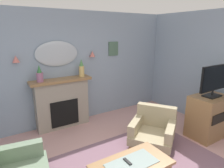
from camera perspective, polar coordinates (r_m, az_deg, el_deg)
wall_back at (r=4.82m, az=-11.36°, el=4.58°), size 6.26×0.10×2.67m
fireplace at (r=4.69m, az=-14.27°, el=-5.56°), size 1.36×0.36×1.16m
mantel_vase_left at (r=4.36m, az=-20.39°, el=2.53°), size 0.14×0.14×0.36m
mantel_vase_centre at (r=4.63m, az=-8.89°, el=4.41°), size 0.12×0.12×0.41m
wall_mirror at (r=4.57m, az=-15.77°, el=8.52°), size 0.96×0.06×0.56m
wall_sconce_left at (r=4.36m, az=-26.32°, el=6.57°), size 0.14×0.14×0.14m
wall_sconce_right at (r=4.84m, az=-5.78°, el=8.75°), size 0.14×0.14×0.14m
framed_picture at (r=5.20m, az=0.40°, el=10.26°), size 0.28×0.03×0.36m
coffee_table at (r=2.94m, az=5.82°, el=-22.92°), size 1.10×0.60×0.45m
tv_remote at (r=2.91m, az=4.54°, el=-21.67°), size 0.04×0.16×0.02m
armchair_near_fireplace at (r=4.11m, az=12.04°, el=-12.54°), size 1.13×1.12×0.71m
tv_cabinet at (r=4.66m, az=26.28°, el=-8.46°), size 0.80×0.58×0.90m
tv_flatscreen at (r=4.42m, az=27.70°, el=1.01°), size 0.84×0.24×0.65m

